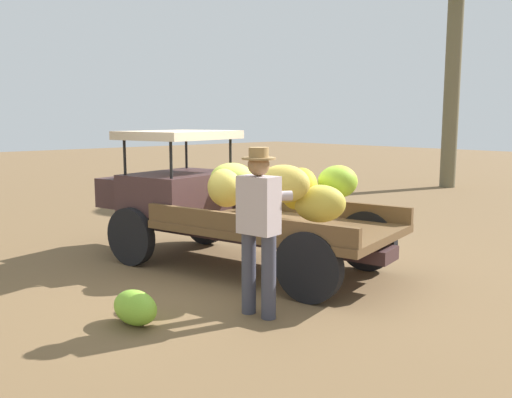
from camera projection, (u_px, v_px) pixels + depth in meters
The scene contains 4 objects.
ground_plane at pixel (242, 273), 7.28m from camera, with size 60.00×60.00×0.00m, color brown.
truck at pixel (224, 200), 7.59m from camera, with size 4.65×2.55×1.84m.
farmer at pixel (259, 221), 5.56m from camera, with size 0.52×0.48×1.73m.
loose_banana_bunch at pixel (135, 308), 5.42m from camera, with size 0.56×0.33×0.34m, color #87C235.
Camera 1 is at (-5.34, 4.61, 2.01)m, focal length 38.66 mm.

